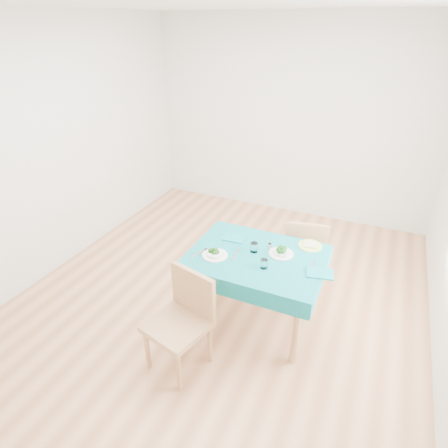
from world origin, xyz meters
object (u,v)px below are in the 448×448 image
at_px(chair_near, 176,313).
at_px(bowl_far, 281,251).
at_px(bowl_near, 215,253).
at_px(side_plate, 310,246).
at_px(chair_far, 305,243).
at_px(table, 255,290).

xyz_separation_m(chair_near, bowl_far, (0.58, 0.85, 0.24)).
relative_size(bowl_near, side_plate, 1.03).
relative_size(chair_near, bowl_far, 5.07).
bearing_deg(chair_near, side_plate, 68.44).
bearing_deg(bowl_near, chair_far, 57.14).
height_order(bowl_far, side_plate, bowl_far).
bearing_deg(bowl_far, side_plate, 49.54).
bearing_deg(table, side_plate, 41.12).
height_order(table, chair_near, chair_near).
relative_size(table, bowl_far, 5.31).
distance_m(chair_near, bowl_far, 1.06).
xyz_separation_m(bowl_far, side_plate, (0.20, 0.24, -0.03)).
bearing_deg(chair_near, bowl_far, 69.85).
bearing_deg(bowl_far, bowl_near, -153.37).
distance_m(table, side_plate, 0.65).
height_order(chair_far, bowl_near, chair_far).
relative_size(table, bowl_near, 5.18).
height_order(chair_near, bowl_near, chair_near).
bearing_deg(chair_near, bowl_near, 98.45).
distance_m(chair_near, bowl_near, 0.64).
height_order(table, bowl_far, bowl_far).
height_order(chair_near, chair_far, chair_near).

